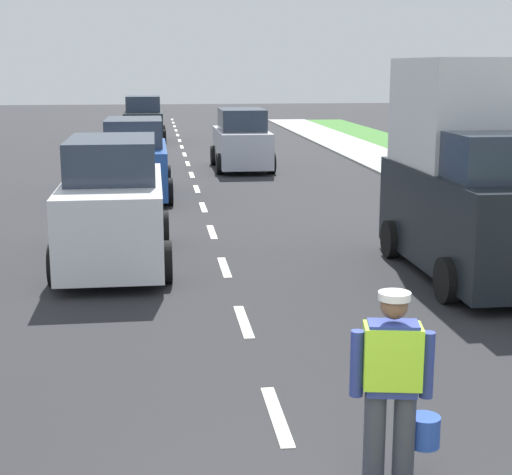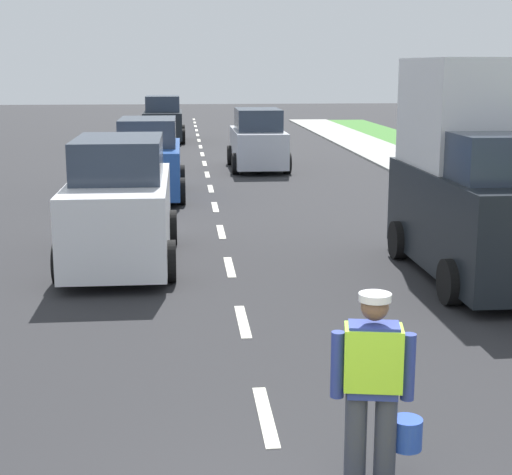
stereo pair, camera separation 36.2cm
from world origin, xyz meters
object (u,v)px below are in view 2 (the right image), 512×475
object	(u,v)px
delivery_truck	(479,179)
car_oncoming_third	(163,120)
car_oncoming_second	(149,161)
car_outgoing_far	(258,141)
car_oncoming_lead	(120,205)
road_worker	(375,382)

from	to	relation	value
delivery_truck	car_oncoming_third	world-z (taller)	delivery_truck
car_oncoming_second	car_outgoing_far	bearing A→B (deg)	58.00
car_oncoming_second	car_outgoing_far	xyz separation A→B (m)	(3.42, 5.46, -0.02)
delivery_truck	car_oncoming_lead	distance (m)	6.11
delivery_truck	car_outgoing_far	size ratio (longest dim) A/B	1.14
delivery_truck	car_oncoming_second	distance (m)	10.39
road_worker	car_oncoming_second	xyz separation A→B (m)	(-2.40, 15.25, 0.03)
road_worker	delivery_truck	xyz separation A→B (m)	(3.31, 6.60, 0.68)
delivery_truck	car_oncoming_second	xyz separation A→B (m)	(-5.71, 8.65, -0.65)
car_oncoming_lead	car_outgoing_far	world-z (taller)	car_oncoming_lead
car_oncoming_second	car_outgoing_far	world-z (taller)	car_oncoming_second
delivery_truck	car_oncoming_lead	xyz separation A→B (m)	(-5.92, 1.40, -0.59)
car_oncoming_third	car_oncoming_lead	world-z (taller)	car_oncoming_lead
road_worker	car_oncoming_lead	bearing A→B (deg)	108.08
car_oncoming_lead	car_oncoming_third	bearing A→B (deg)	89.39
car_oncoming_second	car_oncoming_third	world-z (taller)	car_oncoming_third
car_oncoming_third	car_oncoming_second	bearing A→B (deg)	-90.15
road_worker	car_oncoming_third	size ratio (longest dim) A/B	0.42
road_worker	delivery_truck	size ratio (longest dim) A/B	0.36
car_oncoming_second	car_oncoming_third	size ratio (longest dim) A/B	1.07
delivery_truck	road_worker	bearing A→B (deg)	-116.63
delivery_truck	car_oncoming_third	distance (m)	25.09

